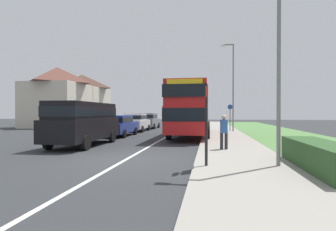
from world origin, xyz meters
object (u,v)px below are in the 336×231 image
Objects in this scene: pedestrian_at_stop at (224,130)px; double_decker_bus at (191,108)px; parked_van_black at (84,120)px; street_lamp_mid at (232,82)px; street_lamp_near at (275,44)px; parked_car_blue at (119,125)px; cycle_route_sign at (230,116)px; bus_stop_sign at (206,120)px; parked_car_grey at (149,120)px; parked_car_white at (136,122)px.

double_decker_bus is at bearing 104.23° from pedestrian_at_stop.
parked_van_black is 14.43m from street_lamp_mid.
parked_car_blue is at bearing 129.87° from street_lamp_near.
pedestrian_at_stop is at bearing -96.38° from street_lamp_mid.
cycle_route_sign is at bearing 90.38° from street_lamp_near.
street_lamp_mid is (8.67, 11.09, 3.15)m from parked_van_black.
double_decker_bus is 11.89m from bus_stop_sign.
parked_van_black is at bearing 171.03° from pedestrian_at_stop.
parked_car_blue is 10.45m from cycle_route_sign.
parked_car_grey is 0.56× the size of street_lamp_mid.
parked_car_grey is (-5.39, 8.98, -1.20)m from double_decker_bus.
cycle_route_sign is 0.38× the size of street_lamp_near.
parked_car_white is 8.76m from cycle_route_sign.
parked_car_white is 18.10m from street_lamp_near.
street_lamp_mid is at bearing 1.73° from parked_car_white.
parked_car_blue is 10.88m from street_lamp_mid.
parked_car_blue is at bearing -89.00° from parked_car_white.
bus_stop_sign is at bearing -100.89° from pedestrian_at_stop.
parked_car_blue is 1.03× the size of parked_car_grey.
parked_car_blue is 1.75× the size of bus_stop_sign.
parked_car_grey is 0.66× the size of street_lamp_near.
street_lamp_mid reaches higher than parked_car_white.
parked_car_grey is 21.84m from bus_stop_sign.
street_lamp_near is 15.81m from street_lamp_mid.
parked_car_white is 0.52× the size of street_lamp_mid.
double_decker_bus is 2.66× the size of parked_car_white.
street_lamp_near reaches higher than parked_car_white.
street_lamp_mid is at bearing 83.62° from pedestrian_at_stop.
street_lamp_mid reaches higher than bus_stop_sign.
pedestrian_at_stop is 0.64× the size of bus_stop_sign.
parked_car_grey is at bearing 107.77° from bus_stop_sign.
parked_van_black is 14.43m from cycle_route_sign.
street_lamp_near reaches higher than cycle_route_sign.
double_decker_bus is 5.97m from street_lamp_mid.
double_decker_bus is at bearing 52.09° from parked_van_black.
street_lamp_mid is (1.37, 12.24, 3.54)m from pedestrian_at_stop.
cycle_route_sign is (8.62, 5.89, 0.56)m from parked_car_blue.
cycle_route_sign is (1.98, 16.64, -0.11)m from bus_stop_sign.
parked_car_white is 0.94× the size of parked_car_grey.
double_decker_bus reaches higher than parked_van_black.
cycle_route_sign reaches higher than parked_car_grey.
street_lamp_near is at bearing -89.62° from cycle_route_sign.
street_lamp_mid is (8.77, -4.68, 3.58)m from parked_car_grey.
parked_car_white is 17.22m from bus_stop_sign.
parked_car_grey is (0.06, 4.95, 0.01)m from parked_car_white.
street_lamp_near is at bearing -28.55° from parked_van_black.
street_lamp_near is at bearing -50.13° from parked_car_blue.
parked_car_blue is at bearing 121.67° from bus_stop_sign.
parked_van_black reaches higher than pedestrian_at_stop.
parked_car_white is (-0.17, 10.82, -0.44)m from parked_van_black.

